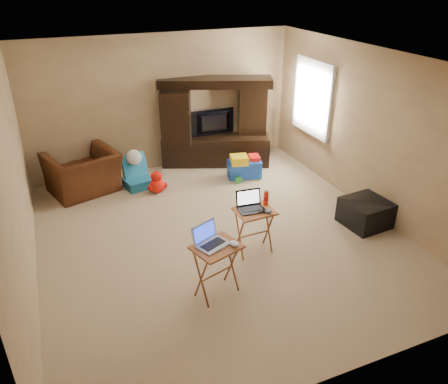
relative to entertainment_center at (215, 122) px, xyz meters
name	(u,v)px	position (x,y,z in m)	size (l,w,h in m)	color
floor	(219,235)	(-0.93, -2.46, -0.85)	(5.50, 5.50, 0.00)	tan
ceiling	(218,60)	(-0.93, -2.46, 1.65)	(5.50, 5.50, 0.00)	silver
wall_back	(163,103)	(-0.93, 0.29, 0.40)	(5.00, 5.00, 0.00)	tan
wall_front	(343,275)	(-0.93, -5.21, 0.40)	(5.00, 5.00, 0.00)	tan
wall_left	(16,188)	(-3.43, -2.46, 0.40)	(5.50, 5.50, 0.00)	tan
wall_right	(369,132)	(1.57, -2.46, 0.40)	(5.50, 5.50, 0.00)	tan
window_pane	(313,98)	(1.55, -0.91, 0.55)	(1.20, 1.20, 0.00)	white
window_frame	(312,98)	(1.53, -0.91, 0.55)	(0.06, 1.14, 1.34)	white
entertainment_center	(215,122)	(0.00, 0.00, 0.00)	(2.08, 0.52, 1.70)	black
television	(214,123)	(0.00, 0.06, -0.03)	(0.86, 0.11, 0.50)	black
recliner	(83,173)	(-2.56, -0.28, -0.49)	(1.11, 0.97, 0.72)	#4D2410
child_rocker	(137,172)	(-1.68, -0.46, -0.56)	(0.44, 0.50, 0.59)	#186186
plush_toy	(157,182)	(-1.41, -0.79, -0.65)	(0.37, 0.31, 0.41)	red
push_toy	(244,166)	(0.24, -0.82, -0.62)	(0.62, 0.44, 0.46)	blue
ottoman	(365,213)	(1.23, -3.04, -0.65)	(0.62, 0.62, 0.40)	black
tray_table_left	(217,270)	(-1.43, -3.65, -0.51)	(0.52, 0.42, 0.68)	#9E5426
tray_table_right	(254,231)	(-0.64, -3.04, -0.53)	(0.50, 0.40, 0.65)	#AA5529
laptop_left	(213,237)	(-1.46, -3.62, -0.05)	(0.35, 0.29, 0.24)	#ABACB0
laptop_right	(252,202)	(-0.68, -3.02, -0.08)	(0.34, 0.28, 0.24)	black
mouse_left	(234,244)	(-1.24, -3.72, -0.15)	(0.09, 0.14, 0.06)	silver
mouse_right	(268,211)	(-0.51, -3.16, -0.17)	(0.08, 0.13, 0.05)	#38393D
water_bottle	(266,198)	(-0.44, -2.96, -0.10)	(0.06, 0.06, 0.20)	red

